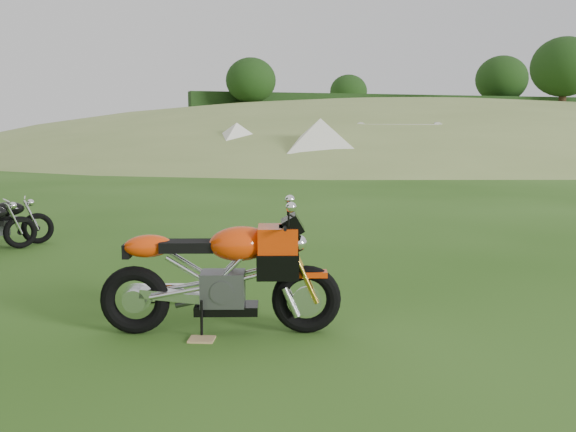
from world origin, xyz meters
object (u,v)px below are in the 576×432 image
object	(u,v)px
plywood_board	(202,339)
tent_mid	(237,143)
caravan	(397,145)
sport_motorcycle	(220,266)
tent_right	(320,143)

from	to	relation	value
plywood_board	tent_mid	world-z (taller)	tent_mid
tent_mid	caravan	size ratio (longest dim) A/B	0.60
plywood_board	tent_mid	distance (m)	23.13
sport_motorcycle	tent_right	bearing A→B (deg)	83.66
tent_right	caravan	xyz separation A→B (m)	(4.65, 1.99, -0.17)
tent_mid	tent_right	distance (m)	4.14
sport_motorcycle	caravan	xyz separation A→B (m)	(13.29, 21.08, 0.36)
caravan	tent_mid	bearing A→B (deg)	-167.33
sport_motorcycle	caravan	bearing A→B (deg)	75.79
tent_mid	caravan	bearing A→B (deg)	-15.86
sport_motorcycle	caravan	distance (m)	24.92
tent_mid	plywood_board	bearing A→B (deg)	-112.99
sport_motorcycle	tent_mid	distance (m)	22.90
sport_motorcycle	tent_mid	size ratio (longest dim) A/B	0.84
plywood_board	tent_right	size ratio (longest dim) A/B	0.09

